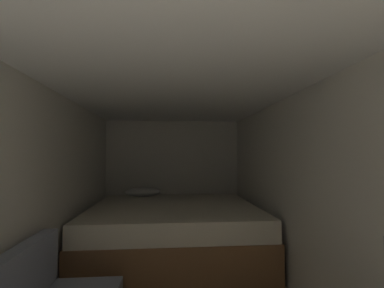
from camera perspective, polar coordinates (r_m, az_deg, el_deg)
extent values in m
cube|color=silver|center=(4.88, -4.11, -6.97)|extent=(2.46, 0.05, 2.01)
cube|color=silver|center=(2.55, -31.85, -10.74)|extent=(0.05, 5.18, 2.01)
cube|color=silver|center=(2.62, 24.90, -10.63)|extent=(0.05, 5.18, 2.01)
cube|color=white|center=(2.34, -2.96, 13.63)|extent=(2.46, 5.18, 0.05)
cube|color=brown|center=(3.93, -3.87, -19.62)|extent=(2.24, 2.07, 0.46)
cube|color=beige|center=(3.84, -3.85, -14.57)|extent=(2.20, 2.03, 0.24)
ellipsoid|color=white|center=(4.63, -10.42, -10.00)|extent=(0.58, 0.34, 0.15)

